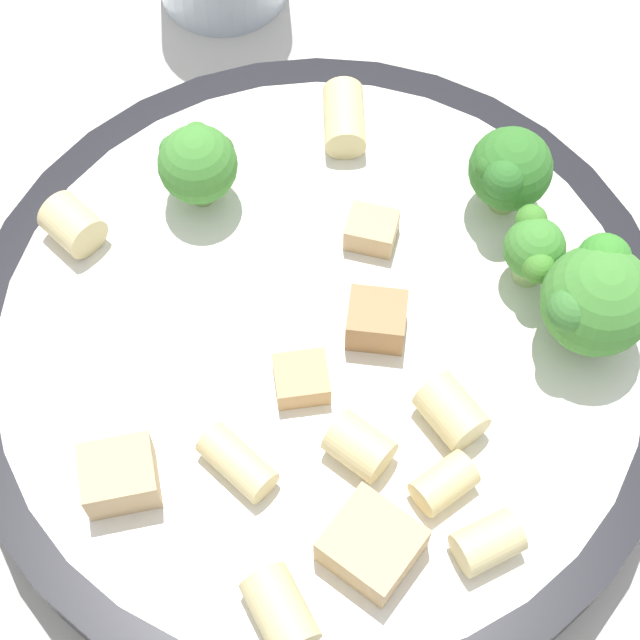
% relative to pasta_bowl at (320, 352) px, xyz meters
% --- Properties ---
extents(ground_plane, '(2.00, 2.00, 0.00)m').
position_rel_pasta_bowl_xyz_m(ground_plane, '(0.00, 0.00, -0.02)').
color(ground_plane, beige).
extents(pasta_bowl, '(0.27, 0.27, 0.04)m').
position_rel_pasta_bowl_xyz_m(pasta_bowl, '(0.00, 0.00, 0.00)').
color(pasta_bowl, black).
rests_on(pasta_bowl, ground_plane).
extents(broccoli_floret_0, '(0.03, 0.03, 0.04)m').
position_rel_pasta_bowl_xyz_m(broccoli_floret_0, '(0.08, -0.01, 0.04)').
color(broccoli_floret_0, '#84AD60').
rests_on(broccoli_floret_0, pasta_bowl).
extents(broccoli_floret_1, '(0.03, 0.03, 0.04)m').
position_rel_pasta_bowl_xyz_m(broccoli_floret_1, '(-0.01, -0.09, 0.04)').
color(broccoli_floret_1, '#93B766').
rests_on(broccoli_floret_1, pasta_bowl).
extents(broccoli_floret_2, '(0.04, 0.04, 0.05)m').
position_rel_pasta_bowl_xyz_m(broccoli_floret_2, '(-0.07, -0.07, 0.04)').
color(broccoli_floret_2, '#84AD60').
rests_on(broccoli_floret_2, pasta_bowl).
extents(broccoli_floret_3, '(0.03, 0.02, 0.03)m').
position_rel_pasta_bowl_xyz_m(broccoli_floret_3, '(-0.04, -0.07, 0.03)').
color(broccoli_floret_3, '#9EC175').
rests_on(broccoli_floret_3, pasta_bowl).
extents(rigatoni_0, '(0.02, 0.02, 0.02)m').
position_rel_pasta_bowl_xyz_m(rigatoni_0, '(-0.04, 0.02, 0.02)').
color(rigatoni_0, beige).
rests_on(rigatoni_0, pasta_bowl).
extents(rigatoni_1, '(0.03, 0.01, 0.01)m').
position_rel_pasta_bowl_xyz_m(rigatoni_1, '(-0.02, 0.06, 0.02)').
color(rigatoni_1, beige).
rests_on(rigatoni_1, pasta_bowl).
extents(rigatoni_2, '(0.03, 0.02, 0.02)m').
position_rel_pasta_bowl_xyz_m(rigatoni_2, '(-0.06, -0.01, 0.02)').
color(rigatoni_2, beige).
rests_on(rigatoni_2, pasta_bowl).
extents(rigatoni_3, '(0.03, 0.03, 0.02)m').
position_rel_pasta_bowl_xyz_m(rigatoni_3, '(0.06, -0.07, 0.02)').
color(rigatoni_3, beige).
rests_on(rigatoni_3, pasta_bowl).
extents(rigatoni_4, '(0.02, 0.02, 0.01)m').
position_rel_pasta_bowl_xyz_m(rigatoni_4, '(-0.07, 0.01, 0.02)').
color(rigatoni_4, beige).
rests_on(rigatoni_4, pasta_bowl).
extents(rigatoni_5, '(0.02, 0.03, 0.02)m').
position_rel_pasta_bowl_xyz_m(rigatoni_5, '(-0.10, 0.02, 0.02)').
color(rigatoni_5, beige).
rests_on(rigatoni_5, pasta_bowl).
extents(rigatoni_6, '(0.03, 0.02, 0.02)m').
position_rel_pasta_bowl_xyz_m(rigatoni_6, '(-0.06, 0.08, 0.02)').
color(rigatoni_6, beige).
rests_on(rigatoni_6, pasta_bowl).
extents(rigatoni_7, '(0.02, 0.02, 0.02)m').
position_rel_pasta_bowl_xyz_m(rigatoni_7, '(0.10, 0.04, 0.02)').
color(rigatoni_7, beige).
rests_on(rigatoni_7, pasta_bowl).
extents(chicken_chunk_0, '(0.03, 0.03, 0.02)m').
position_rel_pasta_bowl_xyz_m(chicken_chunk_0, '(-0.01, -0.02, 0.02)').
color(chicken_chunk_0, '#A87A4C').
rests_on(chicken_chunk_0, pasta_bowl).
extents(chicken_chunk_1, '(0.03, 0.03, 0.02)m').
position_rel_pasta_bowl_xyz_m(chicken_chunk_1, '(-0.07, 0.05, 0.02)').
color(chicken_chunk_1, tan).
rests_on(chicken_chunk_1, pasta_bowl).
extents(chicken_chunk_2, '(0.02, 0.02, 0.01)m').
position_rel_pasta_bowl_xyz_m(chicken_chunk_2, '(0.01, -0.04, 0.02)').
color(chicken_chunk_2, tan).
rests_on(chicken_chunk_2, pasta_bowl).
extents(chicken_chunk_3, '(0.03, 0.03, 0.02)m').
position_rel_pasta_bowl_xyz_m(chicken_chunk_3, '(0.01, 0.09, 0.02)').
color(chicken_chunk_3, tan).
rests_on(chicken_chunk_3, pasta_bowl).
extents(chicken_chunk_4, '(0.03, 0.03, 0.01)m').
position_rel_pasta_bowl_xyz_m(chicken_chunk_4, '(-0.01, 0.02, 0.02)').
color(chicken_chunk_4, tan).
rests_on(chicken_chunk_4, pasta_bowl).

